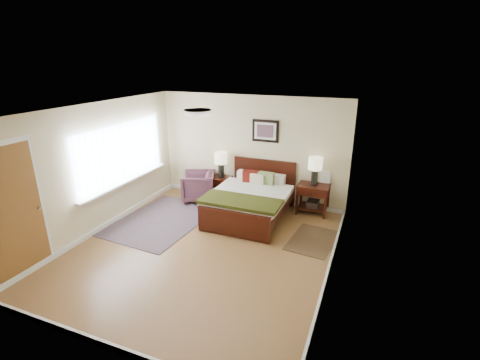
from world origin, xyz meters
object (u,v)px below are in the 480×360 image
Objects in this scene: nightstand_left at (221,182)px; lamp_left at (221,161)px; armchair at (198,186)px; rug_persian at (162,220)px; lamp_right at (315,166)px; nightstand_right at (313,196)px; bed at (251,196)px.

lamp_left is at bearing 90.00° from nightstand_left.
armchair is 0.33× the size of rug_persian.
nightstand_right is at bearing -90.00° from lamp_right.
rug_persian is (-2.90, -1.57, -1.08)m from lamp_right.
nightstand_left reaches higher than rug_persian.
bed reaches higher than nightstand_left.
nightstand_left is at bearing 69.70° from rug_persian.
bed is 2.52× the size of armchair.
armchair is at bearing -174.30° from lamp_right.
bed is at bearing -34.45° from nightstand_left.
lamp_right is (-0.00, 0.01, 0.68)m from nightstand_right.
lamp_right is at bearing 31.81° from rug_persian.
lamp_left is (0.00, 0.02, 0.54)m from nightstand_left.
nightstand_right is 0.29× the size of rug_persian.
nightstand_right is at bearing 0.15° from nightstand_left.
nightstand_left is at bearing -90.00° from lamp_left.
nightstand_right is at bearing -0.36° from lamp_left.
nightstand_right is 2.29m from lamp_left.
armchair reaches higher than nightstand_left.
rug_persian is (-0.68, -1.57, -0.96)m from lamp_left.
lamp_right is 0.26× the size of rug_persian.
nightstand_right is (2.22, 0.01, -0.03)m from nightstand_left.
nightstand_left is 2.31m from lamp_right.
rug_persian is (-2.90, -1.55, -0.40)m from nightstand_right.
lamp_left is 1.96m from rug_persian.
rug_persian is (-1.70, -0.85, -0.48)m from bed.
nightstand_right is 1.10× the size of lamp_left.
bed is 1.24m from nightstand_left.
nightstand_left is at bearing -179.48° from lamp_right.
lamp_left is (-2.22, 0.01, 0.57)m from nightstand_right.
bed reaches higher than armchair.
nightstand_left is 0.91× the size of lamp_right.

